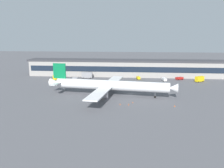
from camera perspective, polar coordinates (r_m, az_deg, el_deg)
ground_plane at (r=120.29m, az=4.63°, el=-2.47°), size 600.00×600.00×0.00m
terminal_building at (r=172.65m, az=4.98°, el=3.87°), size 152.55×14.90×11.83m
airliner at (r=116.41m, az=-0.65°, el=-0.29°), size 64.14×55.67×15.28m
belt_loader at (r=158.03m, az=12.37°, el=1.15°), size 3.08×6.65×1.95m
catering_truck at (r=164.76m, az=-6.07°, el=2.19°), size 7.28×2.84×4.15m
follow_me_car at (r=160.66m, az=6.33°, el=1.51°), size 2.79×4.70×1.85m
pushback_tractor at (r=164.47m, az=15.87°, el=1.35°), size 5.46×4.52×1.75m
fuel_truck at (r=162.65m, az=-12.66°, el=1.70°), size 6.61×8.68×3.35m
baggage_tug at (r=159.22m, az=-8.81°, el=1.34°), size 3.88×2.61×1.85m
stair_truck at (r=160.97m, az=20.33°, el=1.18°), size 6.30×5.38×3.55m
traffic_cone_0 at (r=101.91m, az=4.03°, el=-4.90°), size 0.50×0.50×0.62m
traffic_cone_1 at (r=105.20m, az=5.03°, el=-4.40°), size 0.45×0.45×0.57m
traffic_cone_2 at (r=102.72m, az=14.83°, el=-5.14°), size 0.51×0.51×0.63m
traffic_cone_3 at (r=101.94m, az=1.96°, el=-4.89°), size 0.46×0.46×0.57m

